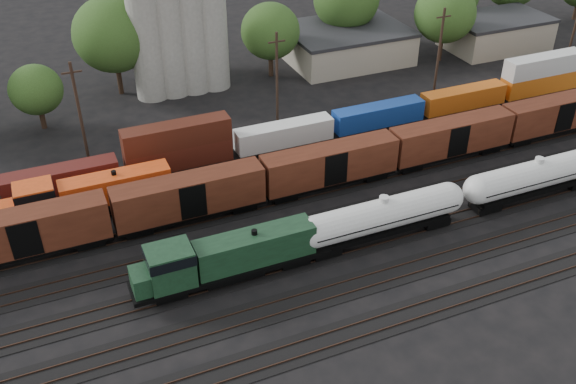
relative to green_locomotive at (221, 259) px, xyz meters
name	(u,v)px	position (x,y,z in m)	size (l,w,h in m)	color
ground	(249,239)	(4.33, 5.00, -2.71)	(600.00, 600.00, 0.00)	black
tracks	(249,239)	(4.33, 5.00, -2.66)	(180.00, 33.20, 0.20)	black
green_locomotive	(221,259)	(0.00, 0.00, 0.00)	(18.02, 3.18, 4.77)	black
tank_car_a	(382,216)	(16.07, 0.00, 0.05)	(17.76, 3.18, 4.66)	silver
tank_car_b	(536,176)	(34.42, 0.00, 0.04)	(17.71, 3.17, 4.64)	silver
orange_locomotive	(85,195)	(-9.38, 15.00, -0.10)	(18.32, 3.05, 4.58)	black
boxcar_string	(110,214)	(-7.67, 10.00, 0.41)	(122.80, 2.90, 4.20)	black
container_wall	(166,154)	(0.10, 20.00, -0.10)	(160.00, 2.60, 5.80)	black
grain_silo	(176,13)	(7.61, 41.00, 8.55)	(13.40, 5.00, 29.00)	gray
industrial_sheds	(206,73)	(10.95, 40.25, -0.15)	(119.38, 17.26, 5.10)	#9E937F
tree_band	(105,46)	(-1.98, 42.08, 5.09)	(164.80, 21.11, 14.31)	black
utility_poles	(183,93)	(4.33, 27.00, 3.50)	(122.20, 0.36, 12.00)	black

